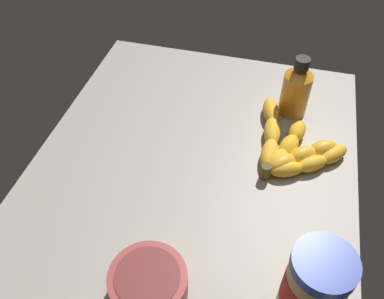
{
  "coord_description": "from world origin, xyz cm",
  "views": [
    {
      "loc": [
        -47.09,
        -12.99,
        60.43
      ],
      "look_at": [
        4.4,
        0.35,
        3.83
      ],
      "focal_mm": 37.86,
      "sensor_mm": 36.0,
      "label": 1
    }
  ],
  "objects_px": {
    "honey_bottle": "(296,89)",
    "small_bowl": "(151,284)",
    "banana_bunch": "(290,147)",
    "peanut_butter_jar": "(313,288)"
  },
  "relations": [
    {
      "from": "peanut_butter_jar",
      "to": "honey_bottle",
      "type": "bearing_deg",
      "value": 7.07
    },
    {
      "from": "honey_bottle",
      "to": "small_bowl",
      "type": "bearing_deg",
      "value": 160.45
    },
    {
      "from": "honey_bottle",
      "to": "small_bowl",
      "type": "distance_m",
      "value": 0.51
    },
    {
      "from": "peanut_butter_jar",
      "to": "small_bowl",
      "type": "relative_size",
      "value": 1.27
    },
    {
      "from": "small_bowl",
      "to": "honey_bottle",
      "type": "bearing_deg",
      "value": -19.55
    },
    {
      "from": "honey_bottle",
      "to": "small_bowl",
      "type": "relative_size",
      "value": 1.18
    },
    {
      "from": "banana_bunch",
      "to": "small_bowl",
      "type": "distance_m",
      "value": 0.39
    },
    {
      "from": "banana_bunch",
      "to": "honey_bottle",
      "type": "relative_size",
      "value": 1.64
    },
    {
      "from": "peanut_butter_jar",
      "to": "honey_bottle",
      "type": "distance_m",
      "value": 0.45
    },
    {
      "from": "peanut_butter_jar",
      "to": "honey_bottle",
      "type": "height_order",
      "value": "peanut_butter_jar"
    }
  ]
}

